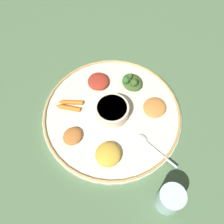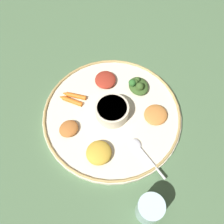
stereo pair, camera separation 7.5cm
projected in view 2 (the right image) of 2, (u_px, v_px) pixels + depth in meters
The scene contains 13 objects.
ground_plane at pixel (112, 116), 0.83m from camera, with size 2.40×2.40×0.00m, color #4C6B47.
platter at pixel (112, 115), 0.82m from camera, with size 0.43×0.43×0.01m, color beige.
platter_rim at pixel (112, 114), 0.81m from camera, with size 0.43×0.43×0.01m, color tan.
center_bowl at pixel (112, 111), 0.79m from camera, with size 0.10×0.10×0.04m.
spoon at pixel (143, 152), 0.75m from camera, with size 0.14×0.06×0.01m.
greens_pile at pixel (138, 85), 0.84m from camera, with size 0.10×0.09×0.04m.
carrot_near_spoon at pixel (74, 96), 0.84m from camera, with size 0.08×0.04×0.01m.
carrot_outer at pixel (71, 101), 0.83m from camera, with size 0.08×0.03×0.01m.
mound_squash at pixel (156, 115), 0.80m from camera, with size 0.07×0.07×0.02m, color #C67A38.
mound_beet at pixel (105, 80), 0.86m from camera, with size 0.07×0.07×0.02m, color maroon.
mound_chickpea at pixel (69, 129), 0.78m from camera, with size 0.06×0.05×0.02m, color #B2662D.
mound_lentil_yellow at pixel (99, 153), 0.74m from camera, with size 0.07×0.07×0.03m, color gold.
drinking_glass at pixel (149, 209), 0.66m from camera, with size 0.07×0.07×0.09m.
Camera 2 is at (0.23, -0.31, 0.73)m, focal length 41.99 mm.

